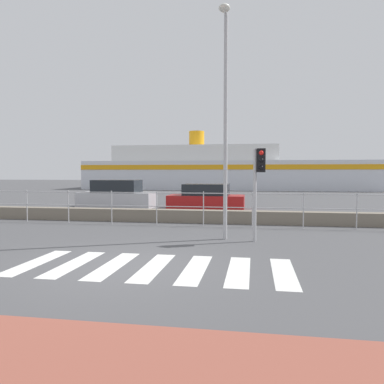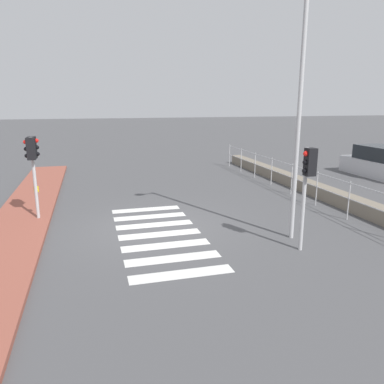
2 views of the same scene
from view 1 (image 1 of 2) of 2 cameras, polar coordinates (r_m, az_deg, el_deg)
ground_plane at (r=8.33m, az=-10.44°, el=-11.03°), size 160.00×160.00×0.00m
crosswalk at (r=8.13m, az=-5.91°, el=-11.32°), size 5.85×2.40×0.01m
seawall at (r=15.05m, az=-1.22°, el=-3.68°), size 22.10×0.55×0.50m
harbor_fence at (r=14.14m, az=-1.87°, el=-1.72°), size 19.93×0.04×1.29m
traffic_light_far at (r=10.93m, az=10.15°, el=2.81°), size 0.34×0.32×2.69m
streetlamp at (r=11.26m, az=5.10°, el=13.65°), size 0.32×0.92×6.72m
ferry_boat at (r=44.46m, az=4.83°, el=3.24°), size 33.67×8.19×6.85m
parked_car_silver at (r=21.69m, az=-11.36°, el=-0.56°), size 4.24×1.83×1.57m
parked_car_red at (r=20.45m, az=2.20°, el=-0.96°), size 4.11×1.83×1.37m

